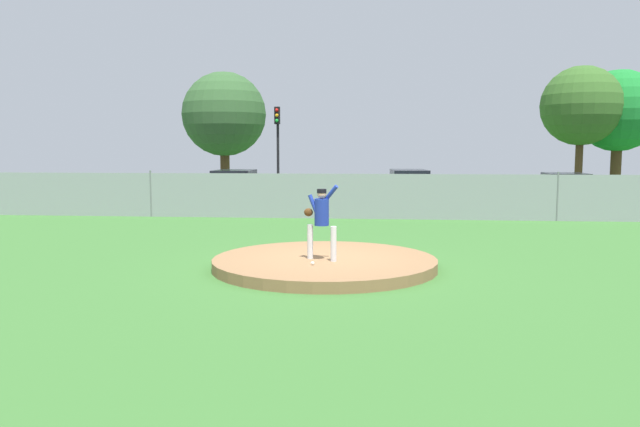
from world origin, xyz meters
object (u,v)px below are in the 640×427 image
Objects in this scene: parked_car_teal at (409,190)px; baseball at (313,263)px; parked_car_slate at (235,190)px; traffic_light_near at (278,137)px; parked_car_white at (565,192)px; pitcher_youth at (321,216)px.

baseball is at bearing -100.00° from parked_car_teal.
baseball is at bearing -70.55° from parked_car_slate.
traffic_light_near reaches higher than parked_car_teal.
parked_car_teal is at bearing -27.17° from traffic_light_near.
parked_car_teal is (8.04, 0.77, 0.01)m from parked_car_slate.
traffic_light_near is at bearing 165.11° from parked_car_white.
parked_car_slate is 1.10× the size of parked_car_white.
parked_car_teal reaches higher than parked_car_slate.
pitcher_youth is 17.74m from parked_car_white.
parked_car_white reaches higher than baseball.
baseball is 0.02× the size of parked_car_white.
parked_car_white is (9.71, 15.51, 0.50)m from baseball.
parked_car_white is (6.94, -0.19, -0.06)m from parked_car_teal.
traffic_light_near is (-3.94, 19.14, 3.07)m from baseball.
baseball is 0.02× the size of parked_car_teal.
pitcher_youth is at bearing -99.91° from parked_car_teal.
traffic_light_near reaches higher than parked_car_slate.
baseball is 15.84m from parked_car_slate.
pitcher_youth reaches higher than parked_car_slate.
parked_car_white is (9.58, 14.92, -0.44)m from pitcher_youth.
parked_car_teal is (2.64, 15.11, -0.37)m from pitcher_youth.
baseball is 15.95m from parked_car_teal.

